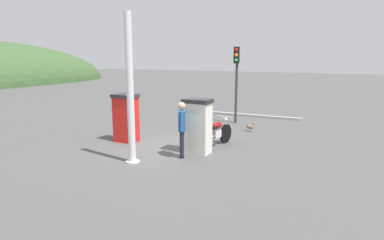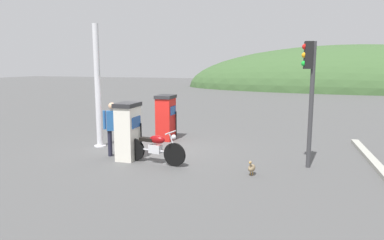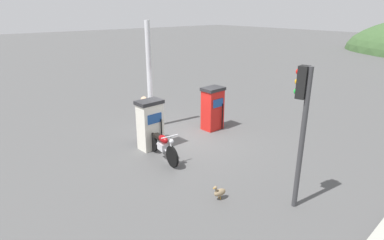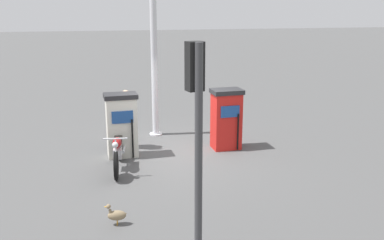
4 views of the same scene
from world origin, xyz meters
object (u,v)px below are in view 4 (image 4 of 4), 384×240
object	(u,v)px
fuel_pump_near	(122,125)
canopy_support_pole	(154,71)
fuel_pump_far	(226,119)
roadside_traffic_light	(196,115)
motorcycle_near_pump	(118,151)
wandering_duck	(116,215)
attendant_person	(127,115)

from	to	relation	value
fuel_pump_near	canopy_support_pole	size ratio (longest dim) A/B	0.41
fuel_pump_far	roadside_traffic_light	distance (m)	5.67
motorcycle_near_pump	wandering_duck	size ratio (longest dim) A/B	4.76
wandering_duck	roadside_traffic_light	size ratio (longest dim) A/B	0.12
wandering_duck	roadside_traffic_light	world-z (taller)	roadside_traffic_light
fuel_pump_far	canopy_support_pole	xyz separation A→B (m)	(-1.76, -1.74, 1.14)
motorcycle_near_pump	canopy_support_pole	bearing A→B (deg)	153.73
attendant_person	motorcycle_near_pump	bearing A→B (deg)	-12.87
wandering_duck	canopy_support_pole	xyz separation A→B (m)	(-5.51, 1.54, 1.80)
canopy_support_pole	attendant_person	bearing A→B (deg)	-40.85
wandering_duck	fuel_pump_far	bearing A→B (deg)	138.83
roadside_traffic_light	canopy_support_pole	bearing A→B (deg)	177.07
motorcycle_near_pump	roadside_traffic_light	xyz separation A→B (m)	(4.11, 0.98, 1.89)
fuel_pump_far	wandering_duck	distance (m)	5.03
fuel_pump_near	fuel_pump_far	bearing A→B (deg)	90.00
fuel_pump_near	wandering_duck	world-z (taller)	fuel_pump_near
fuel_pump_near	fuel_pump_far	xyz separation A→B (m)	(0.00, 2.89, -0.01)
fuel_pump_far	motorcycle_near_pump	xyz separation A→B (m)	(0.94, -3.07, -0.39)
wandering_duck	roadside_traffic_light	xyz separation A→B (m)	(1.30, 1.19, 2.15)
fuel_pump_far	motorcycle_near_pump	world-z (taller)	fuel_pump_far
fuel_pump_near	attendant_person	bearing A→B (deg)	164.09
roadside_traffic_light	canopy_support_pole	distance (m)	6.83
fuel_pump_near	wandering_duck	bearing A→B (deg)	-5.92
fuel_pump_far	canopy_support_pole	size ratio (longest dim) A/B	0.41
motorcycle_near_pump	canopy_support_pole	world-z (taller)	canopy_support_pole
fuel_pump_far	wandering_duck	size ratio (longest dim) A/B	4.04
fuel_pump_near	motorcycle_near_pump	size ratio (longest dim) A/B	0.85
fuel_pump_far	attendant_person	world-z (taller)	fuel_pump_far
wandering_duck	canopy_support_pole	world-z (taller)	canopy_support_pole
motorcycle_near_pump	roadside_traffic_light	distance (m)	4.63
fuel_pump_far	wandering_duck	xyz separation A→B (m)	(3.75, -3.28, -0.66)
fuel_pump_far	motorcycle_near_pump	size ratio (longest dim) A/B	0.85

